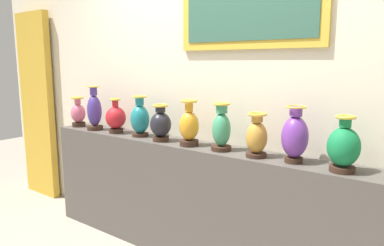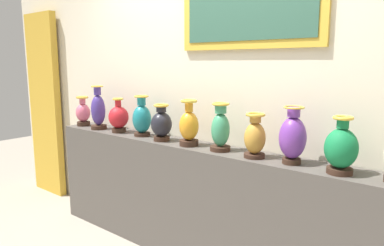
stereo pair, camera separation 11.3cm
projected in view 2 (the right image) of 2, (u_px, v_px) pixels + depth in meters
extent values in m
cube|color=#4C4742|center=(192.00, 202.00, 2.90)|extent=(3.08, 0.31, 0.96)
cube|color=beige|center=(209.00, 84.00, 2.91)|extent=(5.81, 0.10, 2.85)
cube|color=gold|center=(248.00, 9.00, 2.53)|extent=(1.16, 0.03, 0.56)
cube|color=#315B49|center=(247.00, 9.00, 2.52)|extent=(1.04, 0.01, 0.44)
cube|color=gold|center=(45.00, 105.00, 4.34)|extent=(0.57, 0.08, 2.18)
cylinder|color=#382319|center=(84.00, 124.00, 3.68)|extent=(0.13, 0.13, 0.04)
ellipsoid|color=#CC5972|center=(83.00, 113.00, 3.66)|extent=(0.14, 0.14, 0.18)
cylinder|color=#CC5972|center=(82.00, 101.00, 3.64)|extent=(0.06, 0.06, 0.07)
torus|color=gold|center=(82.00, 97.00, 3.63)|extent=(0.12, 0.12, 0.02)
cylinder|color=#382319|center=(99.00, 127.00, 3.49)|extent=(0.15, 0.15, 0.04)
ellipsoid|color=#3F2D7F|center=(98.00, 110.00, 3.46)|extent=(0.14, 0.14, 0.30)
cylinder|color=#3F2D7F|center=(97.00, 91.00, 3.43)|extent=(0.07, 0.07, 0.08)
torus|color=gold|center=(97.00, 86.00, 3.42)|extent=(0.12, 0.12, 0.01)
cylinder|color=#382319|center=(119.00, 130.00, 3.32)|extent=(0.13, 0.13, 0.04)
ellipsoid|color=red|center=(119.00, 117.00, 3.30)|extent=(0.19, 0.19, 0.20)
cylinder|color=red|center=(118.00, 103.00, 3.28)|extent=(0.06, 0.06, 0.07)
torus|color=gold|center=(118.00, 99.00, 3.28)|extent=(0.10, 0.10, 0.02)
cylinder|color=#382319|center=(142.00, 134.00, 3.16)|extent=(0.14, 0.14, 0.03)
ellipsoid|color=#19727A|center=(142.00, 119.00, 3.14)|extent=(0.17, 0.17, 0.25)
cylinder|color=#19727A|center=(141.00, 101.00, 3.11)|extent=(0.07, 0.07, 0.08)
torus|color=gold|center=(141.00, 96.00, 3.11)|extent=(0.13, 0.13, 0.02)
cylinder|color=#382319|center=(162.00, 138.00, 2.96)|extent=(0.13, 0.13, 0.04)
ellipsoid|color=black|center=(161.00, 124.00, 2.94)|extent=(0.18, 0.18, 0.20)
cylinder|color=black|center=(161.00, 109.00, 2.92)|extent=(0.08, 0.08, 0.05)
torus|color=gold|center=(161.00, 105.00, 2.92)|extent=(0.13, 0.13, 0.02)
cylinder|color=#382319|center=(189.00, 143.00, 2.79)|extent=(0.15, 0.15, 0.04)
ellipsoid|color=orange|center=(189.00, 126.00, 2.77)|extent=(0.15, 0.15, 0.22)
cylinder|color=orange|center=(188.00, 106.00, 2.75)|extent=(0.06, 0.06, 0.08)
torus|color=gold|center=(188.00, 101.00, 2.74)|extent=(0.13, 0.13, 0.02)
cylinder|color=#382319|center=(220.00, 148.00, 2.63)|extent=(0.15, 0.15, 0.03)
ellipsoid|color=#388C60|center=(220.00, 130.00, 2.61)|extent=(0.14, 0.14, 0.25)
cylinder|color=#388C60|center=(221.00, 109.00, 2.58)|extent=(0.08, 0.08, 0.07)
torus|color=gold|center=(221.00, 104.00, 2.57)|extent=(0.13, 0.13, 0.02)
cylinder|color=#382319|center=(254.00, 155.00, 2.44)|extent=(0.14, 0.14, 0.03)
ellipsoid|color=#B27F2D|center=(255.00, 138.00, 2.42)|extent=(0.15, 0.15, 0.22)
cylinder|color=#B27F2D|center=(255.00, 119.00, 2.39)|extent=(0.08, 0.08, 0.05)
torus|color=gold|center=(256.00, 115.00, 2.39)|extent=(0.13, 0.13, 0.02)
cylinder|color=#382319|center=(291.00, 161.00, 2.29)|extent=(0.12, 0.12, 0.03)
ellipsoid|color=#6B3393|center=(293.00, 138.00, 2.26)|extent=(0.17, 0.17, 0.27)
cylinder|color=#6B3393|center=(294.00, 112.00, 2.24)|extent=(0.08, 0.08, 0.06)
torus|color=gold|center=(294.00, 107.00, 2.23)|extent=(0.13, 0.13, 0.01)
cylinder|color=#382319|center=(339.00, 171.00, 2.08)|extent=(0.15, 0.15, 0.04)
ellipsoid|color=#14723D|center=(341.00, 148.00, 2.06)|extent=(0.19, 0.19, 0.23)
cylinder|color=#14723D|center=(343.00, 123.00, 2.04)|extent=(0.07, 0.07, 0.06)
torus|color=gold|center=(343.00, 118.00, 2.03)|extent=(0.12, 0.12, 0.02)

